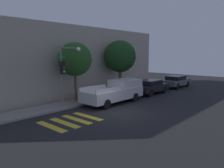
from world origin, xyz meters
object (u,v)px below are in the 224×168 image
at_px(traffic_light_pole, 66,66).
at_px(sedan_middle, 176,81).
at_px(tree_near_corner, 75,59).
at_px(pickup_truck, 116,91).
at_px(sedan_near_corner, 150,86).
at_px(tree_midblock, 120,57).

relative_size(traffic_light_pole, sedan_middle, 1.02).
bearing_deg(tree_near_corner, sedan_middle, -9.82).
relative_size(traffic_light_pole, pickup_truck, 0.81).
height_order(traffic_light_pole, tree_near_corner, tree_near_corner).
bearing_deg(sedan_near_corner, tree_midblock, 130.99).
xyz_separation_m(sedan_middle, tree_midblock, (-7.71, 2.31, 2.98)).
relative_size(sedan_near_corner, sedan_middle, 0.96).
relative_size(sedan_middle, tree_near_corner, 0.91).
height_order(sedan_near_corner, sedan_middle, sedan_near_corner).
distance_m(tree_near_corner, tree_midblock, 5.63).
xyz_separation_m(sedan_near_corner, tree_near_corner, (-7.64, 2.31, 2.81)).
bearing_deg(sedan_near_corner, pickup_truck, 180.00).
xyz_separation_m(pickup_truck, sedan_middle, (11.00, -0.00, -0.18)).
bearing_deg(tree_near_corner, traffic_light_pole, -147.11).
distance_m(traffic_light_pole, pickup_truck, 4.71).
xyz_separation_m(traffic_light_pole, pickup_truck, (3.96, -1.27, -2.23)).
relative_size(pickup_truck, sedan_middle, 1.26).
relative_size(pickup_truck, tree_near_corner, 1.14).
bearing_deg(sedan_middle, pickup_truck, 180.00).
xyz_separation_m(traffic_light_pole, tree_near_corner, (1.61, 1.04, 0.40)).
distance_m(sedan_near_corner, sedan_middle, 5.70).
bearing_deg(tree_midblock, pickup_truck, -144.91).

